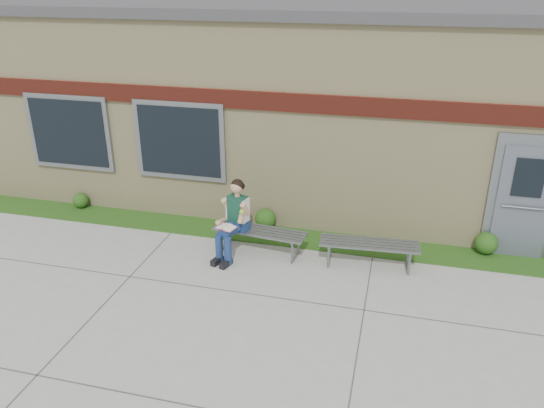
# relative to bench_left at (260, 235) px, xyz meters

# --- Properties ---
(ground) EXTENTS (80.00, 80.00, 0.00)m
(ground) POSITION_rel_bench_left_xyz_m (1.06, -1.91, -0.35)
(ground) COLOR #9E9E99
(ground) RESTS_ON ground
(grass_strip) EXTENTS (16.00, 0.80, 0.02)m
(grass_strip) POSITION_rel_bench_left_xyz_m (1.06, 0.69, -0.34)
(grass_strip) COLOR #244312
(grass_strip) RESTS_ON ground
(school_building) EXTENTS (16.20, 6.22, 4.20)m
(school_building) POSITION_rel_bench_left_xyz_m (1.06, 4.08, 1.76)
(school_building) COLOR beige
(school_building) RESTS_ON ground
(bench_left) EXTENTS (1.77, 0.66, 0.45)m
(bench_left) POSITION_rel_bench_left_xyz_m (0.00, 0.00, 0.00)
(bench_left) COLOR slate
(bench_left) RESTS_ON ground
(bench_right) EXTENTS (1.76, 0.60, 0.45)m
(bench_right) POSITION_rel_bench_left_xyz_m (2.00, 0.00, 0.00)
(bench_right) COLOR slate
(bench_right) RESTS_ON ground
(girl) EXTENTS (0.59, 0.94, 1.44)m
(girl) POSITION_rel_bench_left_xyz_m (-0.43, -0.21, 0.39)
(girl) COLOR navy
(girl) RESTS_ON ground
(shrub_west) EXTENTS (0.34, 0.34, 0.34)m
(shrub_west) POSITION_rel_bench_left_xyz_m (-4.36, 0.94, -0.16)
(shrub_west) COLOR #244312
(shrub_west) RESTS_ON grass_strip
(shrub_mid) EXTENTS (0.42, 0.42, 0.42)m
(shrub_mid) POSITION_rel_bench_left_xyz_m (-0.14, 0.94, -0.12)
(shrub_mid) COLOR #244312
(shrub_mid) RESTS_ON grass_strip
(shrub_east) EXTENTS (0.42, 0.42, 0.42)m
(shrub_east) POSITION_rel_bench_left_xyz_m (4.07, 0.94, -0.12)
(shrub_east) COLOR #244312
(shrub_east) RESTS_ON grass_strip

